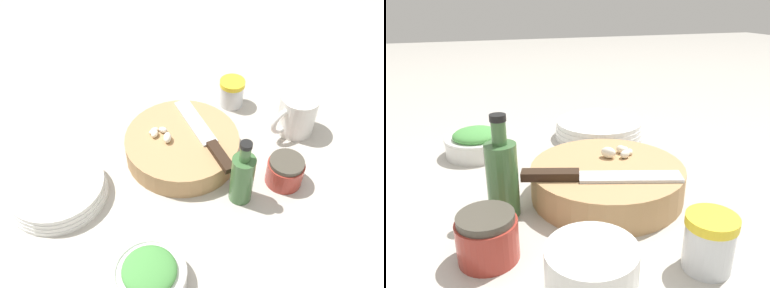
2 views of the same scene
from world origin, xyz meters
TOP-DOWN VIEW (x-y plane):
  - ground_plane at (0.00, 0.00)m, footprint 5.00×5.00m
  - cutting_board at (-0.02, -0.06)m, footprint 0.25×0.25m
  - chef_knife at (-0.06, -0.02)m, footprint 0.10×0.24m
  - garlic_cloves at (0.01, -0.09)m, footprint 0.04×0.06m
  - herb_bowl at (0.22, 0.13)m, footprint 0.13×0.13m
  - spice_jar at (-0.22, -0.11)m, footprint 0.06×0.06m
  - coffee_mug at (-0.26, 0.05)m, footprint 0.12×0.09m
  - plate_stack at (0.24, -0.15)m, footprint 0.20×0.20m
  - honey_jar at (-0.13, 0.14)m, footprint 0.08×0.08m
  - oil_bottle at (-0.03, 0.11)m, footprint 0.05×0.05m

SIDE VIEW (x-z plane):
  - ground_plane at x=0.00m, z-range 0.00..0.00m
  - plate_stack at x=0.24m, z-range 0.00..0.04m
  - cutting_board at x=-0.02m, z-range 0.00..0.05m
  - herb_bowl at x=0.22m, z-range 0.00..0.05m
  - honey_jar at x=-0.13m, z-range 0.00..0.06m
  - spice_jar at x=-0.22m, z-range 0.00..0.07m
  - coffee_mug at x=-0.26m, z-range 0.00..0.10m
  - chef_knife at x=-0.06m, z-range 0.05..0.06m
  - garlic_cloves at x=0.01m, z-range 0.05..0.07m
  - oil_bottle at x=-0.03m, z-range -0.02..0.14m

